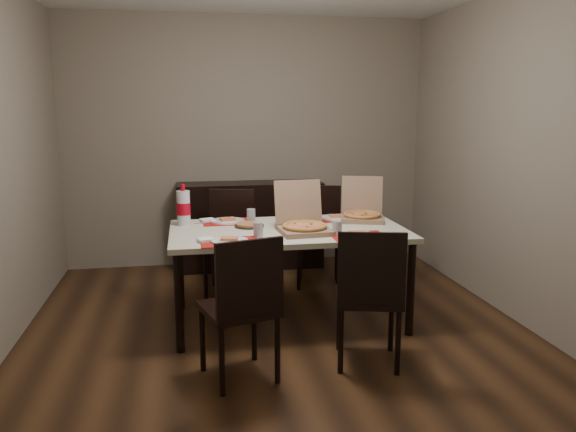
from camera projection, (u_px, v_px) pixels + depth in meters
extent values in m
cube|color=#412714|center=(278.00, 332.00, 4.27)|extent=(3.80, 4.00, 0.02)
cube|color=gray|center=(247.00, 143.00, 5.96)|extent=(3.80, 0.02, 2.60)
cube|color=gray|center=(520.00, 156.00, 4.35)|extent=(0.02, 4.00, 2.60)
cube|color=black|center=(250.00, 225.00, 5.90)|extent=(1.50, 0.40, 0.90)
cube|color=beige|center=(288.00, 231.00, 4.34)|extent=(1.80, 1.00, 0.04)
cylinder|color=black|center=(179.00, 303.00, 3.84)|extent=(0.06, 0.06, 0.71)
cylinder|color=black|center=(411.00, 289.00, 4.13)|extent=(0.06, 0.06, 0.71)
cylinder|color=black|center=(180.00, 268.00, 4.69)|extent=(0.06, 0.06, 0.71)
cylinder|color=black|center=(372.00, 258.00, 4.98)|extent=(0.06, 0.06, 0.71)
cube|color=black|center=(238.00, 309.00, 3.46)|extent=(0.52, 0.52, 0.04)
cube|color=black|center=(250.00, 278.00, 3.25)|extent=(0.41, 0.15, 0.46)
cylinder|color=black|center=(222.00, 362.00, 3.27)|extent=(0.04, 0.04, 0.43)
cylinder|color=black|center=(277.00, 350.00, 3.43)|extent=(0.04, 0.04, 0.43)
cylinder|color=black|center=(202.00, 339.00, 3.59)|extent=(0.04, 0.04, 0.43)
cylinder|color=black|center=(254.00, 329.00, 3.75)|extent=(0.04, 0.04, 0.43)
cube|color=black|center=(368.00, 297.00, 3.68)|extent=(0.51, 0.51, 0.04)
cube|color=black|center=(372.00, 269.00, 3.44)|extent=(0.42, 0.13, 0.46)
cylinder|color=black|center=(341.00, 341.00, 3.56)|extent=(0.04, 0.04, 0.43)
cylinder|color=black|center=(398.00, 343.00, 3.53)|extent=(0.04, 0.04, 0.43)
cylinder|color=black|center=(339.00, 320.00, 3.91)|extent=(0.04, 0.04, 0.43)
cylinder|color=black|center=(391.00, 321.00, 3.89)|extent=(0.04, 0.04, 0.43)
cube|color=black|center=(229.00, 245.00, 5.06)|extent=(0.51, 0.51, 0.04)
cube|color=black|center=(232.00, 214.00, 5.20)|extent=(0.41, 0.13, 0.46)
cylinder|color=black|center=(252.00, 265.00, 5.27)|extent=(0.04, 0.04, 0.43)
cylinder|color=black|center=(214.00, 264.00, 5.30)|extent=(0.04, 0.04, 0.43)
cylinder|color=black|center=(246.00, 276.00, 4.92)|extent=(0.04, 0.04, 0.43)
cylinder|color=black|center=(206.00, 275.00, 4.94)|extent=(0.04, 0.04, 0.43)
cube|color=black|center=(319.00, 239.00, 5.30)|extent=(0.51, 0.51, 0.04)
cube|color=black|center=(319.00, 209.00, 5.44)|extent=(0.42, 0.13, 0.46)
cylinder|color=black|center=(337.00, 258.00, 5.51)|extent=(0.04, 0.04, 0.43)
cylinder|color=black|center=(300.00, 257.00, 5.53)|extent=(0.04, 0.04, 0.43)
cylinder|color=black|center=(338.00, 268.00, 5.16)|extent=(0.04, 0.04, 0.43)
cylinder|color=black|center=(299.00, 268.00, 5.18)|extent=(0.04, 0.04, 0.43)
cube|color=red|center=(230.00, 242.00, 3.91)|extent=(0.40, 0.30, 0.00)
cylinder|color=white|center=(230.00, 241.00, 3.91)|extent=(0.26, 0.26, 0.01)
cube|color=#E1B970|center=(229.00, 239.00, 3.90)|extent=(0.13, 0.11, 0.02)
cylinder|color=#92949B|center=(258.00, 230.00, 4.04)|extent=(0.07, 0.07, 0.11)
cube|color=#B2B2B7|center=(212.00, 242.00, 3.89)|extent=(0.20, 0.04, 0.00)
cube|color=white|center=(206.00, 240.00, 3.92)|extent=(0.13, 0.13, 0.02)
cube|color=red|center=(358.00, 236.00, 4.09)|extent=(0.40, 0.30, 0.00)
cylinder|color=white|center=(358.00, 235.00, 4.09)|extent=(0.25, 0.25, 0.01)
cube|color=#E1B970|center=(358.00, 233.00, 4.08)|extent=(0.12, 0.10, 0.02)
cylinder|color=#92949B|center=(337.00, 228.00, 4.08)|extent=(0.07, 0.07, 0.11)
cube|color=#B2B2B7|center=(380.00, 235.00, 4.11)|extent=(0.20, 0.04, 0.00)
cube|color=red|center=(228.00, 222.00, 4.58)|extent=(0.40, 0.30, 0.00)
cylinder|color=white|center=(228.00, 221.00, 4.58)|extent=(0.28, 0.28, 0.01)
cube|color=#E1B970|center=(228.00, 219.00, 4.58)|extent=(0.14, 0.11, 0.02)
cylinder|color=#92949B|center=(251.00, 216.00, 4.56)|extent=(0.07, 0.07, 0.11)
cube|color=#B2B2B7|center=(207.00, 223.00, 4.54)|extent=(0.20, 0.04, 0.00)
cube|color=white|center=(208.00, 220.00, 4.59)|extent=(0.13, 0.13, 0.02)
cube|color=red|center=(337.00, 219.00, 4.71)|extent=(0.40, 0.30, 0.00)
cylinder|color=white|center=(337.00, 218.00, 4.71)|extent=(0.27, 0.27, 0.01)
cube|color=#E1B970|center=(337.00, 216.00, 4.71)|extent=(0.12, 0.09, 0.02)
cylinder|color=#92949B|center=(314.00, 214.00, 4.64)|extent=(0.07, 0.07, 0.11)
cube|color=#B2B2B7|center=(350.00, 217.00, 4.76)|extent=(0.20, 0.04, 0.00)
cube|color=white|center=(290.00, 227.00, 4.35)|extent=(0.16, 0.16, 0.02)
cube|color=#80624A|center=(305.00, 230.00, 4.19)|extent=(0.40, 0.40, 0.04)
cube|color=#80624A|center=(298.00, 202.00, 4.33)|extent=(0.37, 0.11, 0.33)
cylinder|color=#E1B970|center=(305.00, 227.00, 4.18)|extent=(0.34, 0.34, 0.02)
cube|color=#80624A|center=(362.00, 218.00, 4.64)|extent=(0.43, 0.43, 0.03)
cube|color=#80624A|center=(362.00, 194.00, 4.78)|extent=(0.35, 0.17, 0.31)
cylinder|color=#E1B970|center=(362.00, 215.00, 4.64)|extent=(0.37, 0.37, 0.02)
cylinder|color=black|center=(249.00, 226.00, 4.40)|extent=(0.23, 0.23, 0.01)
cylinder|color=#B07A43|center=(249.00, 224.00, 4.40)|extent=(0.20, 0.20, 0.02)
imported|color=white|center=(302.00, 221.00, 4.57)|extent=(0.14, 0.14, 0.03)
cylinder|color=silver|center=(183.00, 208.00, 4.44)|extent=(0.11, 0.11, 0.28)
cylinder|color=#AC0717|center=(184.00, 209.00, 4.44)|extent=(0.11, 0.11, 0.10)
cylinder|color=#AC0717|center=(183.00, 187.00, 4.41)|extent=(0.04, 0.04, 0.05)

